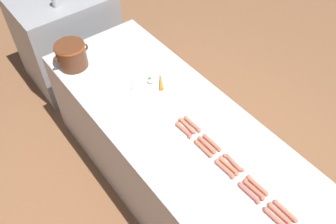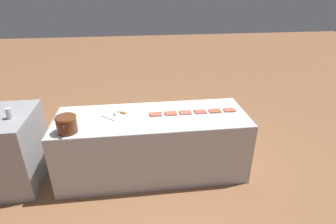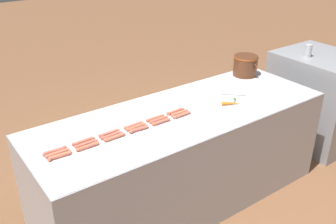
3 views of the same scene
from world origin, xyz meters
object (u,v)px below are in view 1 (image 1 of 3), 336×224
object	(u,v)px
hot_dog_3	(225,169)
hot_dog_14	(257,185)
serving_spoon	(146,81)
hot_dog_1	(275,219)
hot_dog_2	(249,193)
hot_dog_5	(184,130)
hot_dog_16	(212,142)
hot_dog_17	(192,124)
hot_dog_8	(254,189)
carrot	(160,81)
back_cabinet	(68,38)
hot_dog_15	(233,163)
hot_dog_11	(187,126)
hot_dog_7	(280,214)
hot_dog_9	(229,166)
hot_dog_10	(207,145)
hot_dog_4	(203,148)
hot_dog_13	(285,211)
bean_pot	(71,54)
soda_can	(55,0)

from	to	relation	value
hot_dog_3	hot_dog_14	world-z (taller)	same
serving_spoon	hot_dog_1	bearing A→B (deg)	-93.36
hot_dog_2	hot_dog_5	xyz separation A→B (m)	(-0.00, 0.57, 0.00)
hot_dog_16	hot_dog_17	distance (m)	0.19
hot_dog_8	carrot	size ratio (longest dim) A/B	1.00
back_cabinet	hot_dog_16	distance (m)	2.05
hot_dog_2	hot_dog_16	size ratio (longest dim) A/B	1.00
hot_dog_14	hot_dog_15	xyz separation A→B (m)	(0.00, 0.19, 0.00)
hot_dog_11	serving_spoon	world-z (taller)	hot_dog_11
hot_dog_3	hot_dog_7	world-z (taller)	same
hot_dog_5	hot_dog_7	world-z (taller)	same
hot_dog_9	hot_dog_15	xyz separation A→B (m)	(0.04, -0.00, 0.00)
hot_dog_9	hot_dog_10	world-z (taller)	same
hot_dog_1	hot_dog_3	xyz separation A→B (m)	(0.00, 0.38, 0.00)
hot_dog_14	hot_dog_17	bearing A→B (deg)	89.68
hot_dog_11	hot_dog_10	bearing A→B (deg)	-90.62
hot_dog_16	carrot	xyz separation A→B (m)	(0.08, 0.64, 0.00)
hot_dog_2	hot_dog_4	world-z (taller)	same
serving_spoon	hot_dog_13	bearing A→B (deg)	-89.94
hot_dog_13	hot_dog_14	size ratio (longest dim) A/B	1.00
hot_dog_10	hot_dog_13	size ratio (longest dim) A/B	1.00
hot_dog_1	serving_spoon	xyz separation A→B (m)	(0.08, 1.28, -0.00)
hot_dog_11	hot_dog_9	bearing A→B (deg)	-90.37
hot_dog_5	bean_pot	xyz separation A→B (m)	(-0.25, 1.01, 0.09)
back_cabinet	hot_dog_10	xyz separation A→B (m)	(0.00, -2.01, 0.37)
hot_dog_15	hot_dog_17	world-z (taller)	same
back_cabinet	soda_can	bearing A→B (deg)	-116.32
hot_dog_14	serving_spoon	size ratio (longest dim) A/B	0.73
hot_dog_5	soda_can	world-z (taller)	soda_can
hot_dog_17	hot_dog_11	bearing A→B (deg)	167.51
back_cabinet	hot_dog_7	bearing A→B (deg)	-89.95
hot_dog_15	hot_dog_17	size ratio (longest dim) A/B	1.00
hot_dog_8	hot_dog_10	world-z (taller)	same
soda_can	hot_dog_4	bearing A→B (deg)	-88.42
hot_dog_4	hot_dog_17	size ratio (longest dim) A/B	1.00
hot_dog_8	hot_dog_17	distance (m)	0.57
hot_dog_2	hot_dog_5	bearing A→B (deg)	90.19
hot_dog_9	bean_pot	size ratio (longest dim) A/B	0.56
hot_dog_3	hot_dog_4	world-z (taller)	same
hot_dog_10	hot_dog_16	xyz separation A→B (m)	(0.04, -0.01, 0.00)
hot_dog_7	back_cabinet	bearing A→B (deg)	90.05
hot_dog_4	hot_dog_10	size ratio (longest dim) A/B	1.00
hot_dog_5	hot_dog_14	xyz separation A→B (m)	(0.07, -0.56, 0.00)
hot_dog_7	hot_dog_15	bearing A→B (deg)	84.70
hot_dog_3	hot_dog_17	distance (m)	0.38
hot_dog_17	carrot	xyz separation A→B (m)	(0.08, 0.45, 0.00)
hot_dog_14	bean_pot	size ratio (longest dim) A/B	0.56
hot_dog_1	hot_dog_3	distance (m)	0.38
hot_dog_10	soda_can	world-z (taller)	soda_can
hot_dog_9	hot_dog_11	xyz separation A→B (m)	(0.00, 0.38, 0.00)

